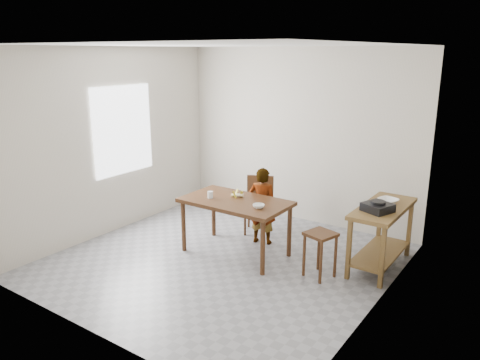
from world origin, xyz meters
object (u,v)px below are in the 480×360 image
Objects in this scene: dining_table at (236,227)px; dining_chair at (258,206)px; prep_counter at (381,237)px; stool at (320,255)px; child at (262,206)px.

dining_table is 1.69× the size of dining_chair.
prep_counter is at bearing -28.05° from dining_chair.
dining_chair is 1.60m from stool.
child is at bearing -173.31° from prep_counter.
child is 0.43m from dining_chair.
dining_table is 0.55m from child.
child is at bearing 156.68° from stool.
prep_counter reaches higher than stool.
dining_table is 1.86m from prep_counter.
stool is (1.21, 0.03, -0.09)m from dining_table.
dining_chair is 1.48× the size of stool.
stool is (1.38, -0.80, -0.13)m from dining_chair.
prep_counter is at bearing 172.51° from child.
prep_counter reaches higher than dining_table.
prep_counter is (1.72, 0.70, 0.03)m from dining_table.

